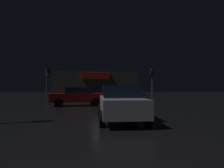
{
  "coord_description": "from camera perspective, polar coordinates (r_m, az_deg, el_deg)",
  "views": [
    {
      "loc": [
        -2.04,
        -15.3,
        1.49
      ],
      "look_at": [
        0.74,
        2.4,
        1.89
      ],
      "focal_mm": 30.15,
      "sensor_mm": 36.0,
      "label": 1
    }
  ],
  "objects": [
    {
      "name": "car_far",
      "position": [
        8.88,
        2.54,
        -5.61
      ],
      "size": [
        2.27,
        4.66,
        1.64
      ],
      "color": "#B7B7BF",
      "rests_on": "ground"
    },
    {
      "name": "store_building",
      "position": [
        41.43,
        -5.36,
        -0.02
      ],
      "size": [
        16.81,
        8.96,
        4.78
      ],
      "color": "#4C4742",
      "rests_on": "ground"
    },
    {
      "name": "traffic_signal_main",
      "position": [
        23.38,
        11.97,
        2.05
      ],
      "size": [
        0.42,
        0.42,
        3.87
      ],
      "color": "#595B60",
      "rests_on": "ground"
    },
    {
      "name": "car_near",
      "position": [
        16.27,
        -10.47,
        -3.63
      ],
      "size": [
        4.57,
        2.28,
        1.56
      ],
      "color": "#A51414",
      "rests_on": "ground"
    },
    {
      "name": "traffic_signal_cross_right",
      "position": [
        22.4,
        -19.0,
        2.3
      ],
      "size": [
        0.42,
        0.43,
        3.72
      ],
      "color": "#595B60",
      "rests_on": "ground"
    },
    {
      "name": "ground_plane",
      "position": [
        15.51,
        -1.34,
        -6.8
      ],
      "size": [
        120.0,
        120.0,
        0.0
      ],
      "primitive_type": "plane",
      "color": "black"
    }
  ]
}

